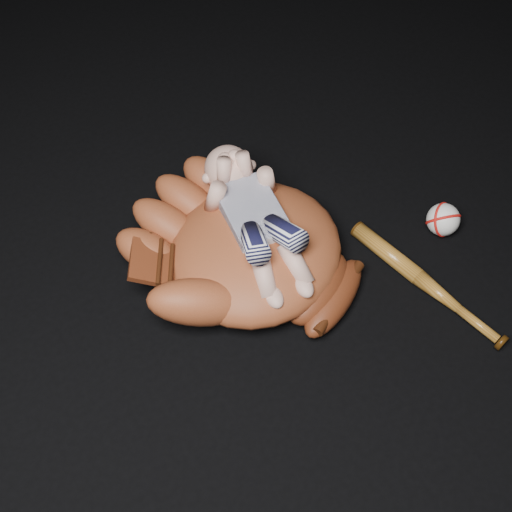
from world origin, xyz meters
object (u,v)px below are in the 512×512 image
baseball_glove (256,245)px  baseball (443,220)px  newborn_baby (258,220)px  baseball_bat (426,284)px

baseball_glove → baseball: baseball_glove is taller
baseball_glove → newborn_baby: size_ratio=1.38×
baseball_glove → newborn_baby: (0.02, 0.01, 0.06)m
baseball_bat → baseball: 0.17m
newborn_baby → baseball: size_ratio=5.30×
newborn_baby → baseball_glove: bearing=-126.4°
baseball_bat → baseball: (0.14, 0.10, 0.02)m
baseball → baseball_bat: bearing=-145.5°
baseball_bat → baseball_glove: bearing=136.6°
baseball_bat → baseball: bearing=34.5°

